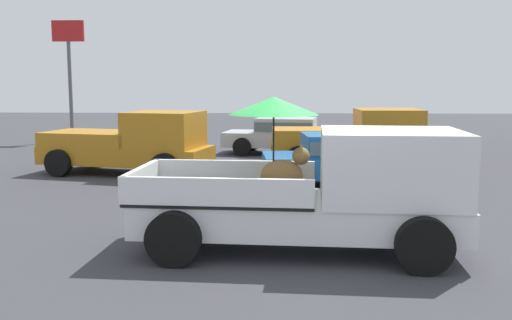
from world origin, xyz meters
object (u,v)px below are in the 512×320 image
at_px(pickup_truck_red, 133,144).
at_px(pickup_truck_far, 355,139).
at_px(parked_sedan_near, 348,157).
at_px(pickup_truck_main, 328,188).
at_px(motel_sign, 69,57).
at_px(parked_sedan_far, 285,134).

height_order(pickup_truck_red, pickup_truck_far, same).
relative_size(pickup_truck_red, parked_sedan_near, 1.14).
height_order(pickup_truck_main, motel_sign, motel_sign).
distance_m(pickup_truck_red, motel_sign, 10.64).
xyz_separation_m(pickup_truck_far, motel_sign, (-11.58, 7.35, 2.83)).
distance_m(parked_sedan_far, motel_sign, 10.72).
height_order(pickup_truck_red, parked_sedan_near, pickup_truck_red).
distance_m(parked_sedan_near, motel_sign, 15.56).
bearing_deg(pickup_truck_far, motel_sign, 146.14).
bearing_deg(parked_sedan_near, motel_sign, 130.54).
xyz_separation_m(pickup_truck_main, pickup_truck_far, (1.56, 8.92, -0.12)).
distance_m(pickup_truck_main, parked_sedan_far, 12.12).
relative_size(pickup_truck_far, parked_sedan_far, 1.07).
distance_m(pickup_truck_main, parked_sedan_near, 5.72).
bearing_deg(parked_sedan_near, pickup_truck_main, -104.85).
bearing_deg(pickup_truck_main, pickup_truck_red, 127.31).
bearing_deg(motel_sign, parked_sedan_near, -44.14).
bearing_deg(pickup_truck_far, pickup_truck_red, -167.87).
distance_m(pickup_truck_far, parked_sedan_near, 3.35).
distance_m(pickup_truck_main, pickup_truck_far, 9.06).
xyz_separation_m(pickup_truck_far, parked_sedan_near, (-0.62, -3.29, -0.13)).
bearing_deg(parked_sedan_near, pickup_truck_far, 74.03).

